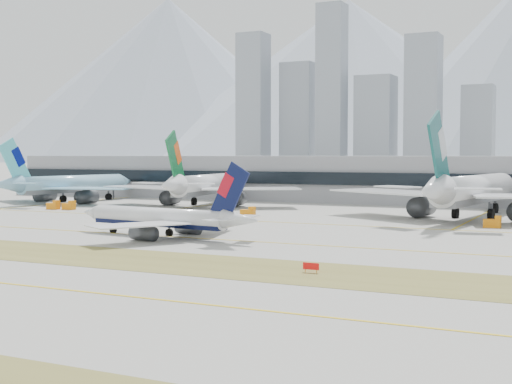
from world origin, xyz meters
The scene contains 13 objects.
ground centered at (0.00, 0.00, 0.00)m, with size 3000.00×3000.00×0.00m, color gray.
apron_markings centered at (0.00, -53.95, 0.02)m, with size 360.00×122.22×0.06m.
taxiing_airliner centered at (-11.32, -6.09, 3.48)m, with size 42.85×36.92×14.43m.
widebody_korean centered at (-92.17, 61.70, 5.53)m, with size 57.81×57.07×20.81m.
widebody_eva centered at (-45.79, 68.94, 5.96)m, with size 62.20×61.45×22.41m.
widebody_cathay centered at (34.51, 57.18, 6.65)m, with size 69.67×68.67×25.02m.
terminal centered at (0.00, 114.84, 7.50)m, with size 280.00×43.10×15.00m.
hold_sign_right centered at (28.21, -32.00, 0.88)m, with size 2.20×0.15×1.35m.
gse_a centered at (-72.05, 38.62, 1.05)m, with size 3.55×2.00×2.60m.
gse_b centered at (-16.46, 39.77, 1.05)m, with size 3.55×2.00×2.60m.
gse_c centered at (41.84, 38.56, 1.05)m, with size 3.55×2.00×2.60m.
gse_extra centered at (-76.90, 37.73, 1.05)m, with size 3.55×2.00×2.60m.
city_skyline centered at (-106.76, 453.42, 49.80)m, with size 342.00×49.80×140.00m.
Camera 1 is at (61.77, -118.07, 15.42)m, focal length 50.00 mm.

